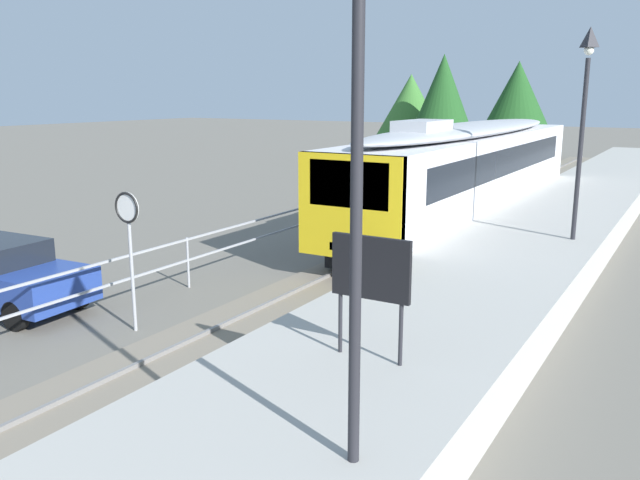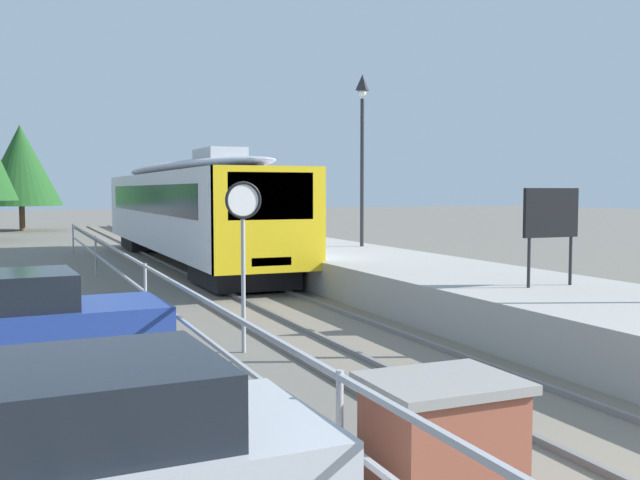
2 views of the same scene
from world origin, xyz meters
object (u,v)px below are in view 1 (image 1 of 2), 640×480
parked_hatchback_blue (2,274)px  speed_limit_sign (128,227)px  commuter_train (469,166)px  platform_notice_board (371,272)px  platform_lamp_mid_platform (585,94)px  platform_lamp_near_end (358,94)px

parked_hatchback_blue → speed_limit_sign: bearing=7.8°
commuter_train → parked_hatchback_blue: commuter_train is taller
commuter_train → platform_notice_board: size_ratio=10.17×
commuter_train → parked_hatchback_blue: (-5.66, -14.41, -1.35)m
platform_lamp_mid_platform → speed_limit_sign: 11.52m
commuter_train → platform_lamp_mid_platform: 7.06m
speed_limit_sign → parked_hatchback_blue: 3.74m
platform_lamp_mid_platform → platform_notice_board: (-1.06, -9.85, -2.44)m
commuter_train → platform_lamp_mid_platform: platform_lamp_mid_platform is taller
commuter_train → speed_limit_sign: bearing=-98.9°
commuter_train → platform_lamp_near_end: size_ratio=3.42×
commuter_train → platform_lamp_near_end: 17.96m
platform_lamp_mid_platform → platform_notice_board: platform_lamp_mid_platform is taller
commuter_train → platform_lamp_near_end: bearing=-75.5°
platform_lamp_mid_platform → parked_hatchback_blue: size_ratio=1.31×
parked_hatchback_blue → platform_notice_board: bearing=-2.0°
commuter_train → speed_limit_sign: (-2.19, -13.93, -0.02)m
platform_lamp_mid_platform → platform_lamp_near_end: bearing=-90.0°
commuter_train → speed_limit_sign: commuter_train is taller
platform_lamp_near_end → parked_hatchback_blue: bearing=164.5°
platform_notice_board → parked_hatchback_blue: platform_notice_board is taller
speed_limit_sign → platform_notice_board: bearing=-8.0°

